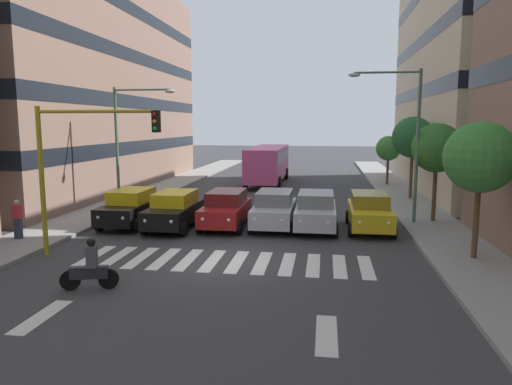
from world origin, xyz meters
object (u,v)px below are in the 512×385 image
pedestrian_waiting (17,218)px  traffic_light_gantry (75,156)px  bus_behind_traffic (268,161)px  motorcycle_with_rider (90,268)px  street_lamp_left (406,129)px  car_3 (226,209)px  street_tree_3 (388,149)px  car_4 (174,210)px  car_1 (316,211)px  street_tree_0 (480,158)px  street_tree_1 (437,148)px  car_5 (131,207)px  street_tree_2 (413,137)px  car_2 (274,209)px  car_0 (369,211)px  street_lamp_right (127,134)px

pedestrian_waiting → traffic_light_gantry: bearing=155.5°
bus_behind_traffic → pedestrian_waiting: bus_behind_traffic is taller
motorcycle_with_rider → pedestrian_waiting: size_ratio=1.02×
street_lamp_left → car_3: bearing=11.4°
motorcycle_with_rider → street_tree_3: bearing=-114.6°
car_4 → car_1: bearing=-173.5°
street_tree_0 → street_tree_1: 6.58m
car_1 → motorcycle_with_rider: (6.42, 9.11, -0.24)m
car_4 → car_5: (2.32, -0.41, 0.00)m
car_5 → street_tree_2: size_ratio=0.86×
street_tree_0 → street_tree_2: bearing=-90.5°
street_tree_0 → car_2: bearing=-31.1°
car_0 → motorcycle_with_rider: (8.87, 9.31, -0.24)m
bus_behind_traffic → street_tree_1: (-9.91, 14.53, 1.84)m
car_2 → street_tree_2: 12.38m
car_1 → street_tree_2: size_ratio=0.86×
street_lamp_left → traffic_light_gantry: bearing=30.4°
street_lamp_right → street_tree_1: size_ratio=1.40×
car_3 → street_tree_3: street_tree_3 is taller
car_3 → pedestrian_waiting: (7.93, 4.12, 0.11)m
car_1 → street_tree_3: street_tree_3 is taller
car_2 → bus_behind_traffic: bearing=-82.2°
car_2 → pedestrian_waiting: bearing=23.0°
street_tree_3 → pedestrian_waiting: (17.41, 20.56, -1.96)m
pedestrian_waiting → bus_behind_traffic: bearing=-110.8°
car_0 → street_tree_3: bearing=-99.8°
car_4 → street_tree_0: bearing=163.1°
car_0 → street_tree_1: bearing=-149.5°
street_tree_2 → car_3: bearing=42.9°
car_2 → street_tree_1: (-7.64, -1.97, 2.82)m
street_lamp_left → street_tree_3: (-1.13, -14.76, -1.68)m
car_0 → car_2: 4.40m
bus_behind_traffic → street_lamp_right: bearing=66.3°
bus_behind_traffic → street_tree_3: 9.54m
bus_behind_traffic → street_tree_1: 17.69m
car_0 → street_lamp_left: 4.34m
car_5 → bus_behind_traffic: size_ratio=0.42×
car_1 → pedestrian_waiting: pedestrian_waiting is taller
car_4 → street_tree_3: (-11.80, -17.12, 2.07)m
car_0 → traffic_light_gantry: traffic_light_gantry is taller
car_0 → motorcycle_with_rider: car_0 is taller
car_0 → car_3: size_ratio=1.00×
car_1 → street_lamp_right: bearing=-15.3°
traffic_light_gantry → street_tree_2: 20.83m
street_tree_3 → traffic_light_gantry: bearing=58.1°
car_4 → street_lamp_left: size_ratio=0.61×
motorcycle_with_rider → car_3: bearing=-103.7°
car_2 → car_4: 4.68m
car_2 → bus_behind_traffic: 16.69m
car_0 → car_1: same height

